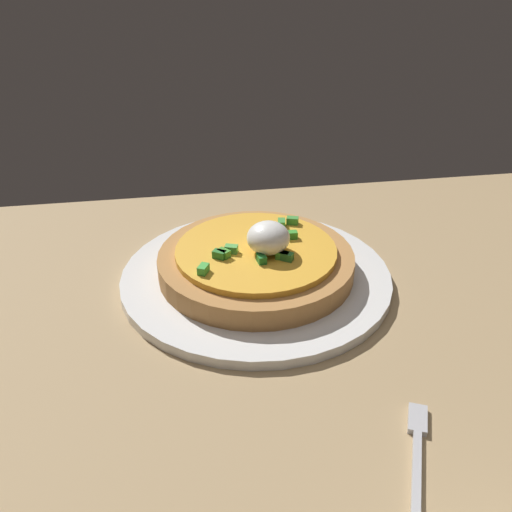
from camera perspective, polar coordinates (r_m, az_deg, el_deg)
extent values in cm
cube|color=tan|center=(50.02, -4.30, -12.41)|extent=(103.94, 72.23, 3.48)
cylinder|color=white|center=(58.91, 0.00, -2.13)|extent=(28.38, 28.38, 1.06)
cylinder|color=#B87F45|center=(58.02, 0.00, -0.73)|extent=(20.42, 20.42, 2.29)
cylinder|color=gold|center=(57.28, 0.00, 0.54)|extent=(16.70, 16.70, 0.65)
ellipsoid|color=white|center=(55.65, 1.28, 1.88)|extent=(4.36, 4.36, 3.27)
cube|color=green|center=(55.46, -3.34, 0.27)|extent=(1.43, 1.50, 0.80)
cube|color=#317B35|center=(54.93, 3.17, -0.04)|extent=(1.51, 1.37, 0.80)
cube|color=#45973F|center=(61.27, 2.64, 3.38)|extent=(1.03, 1.41, 0.80)
cube|color=#2D7C31|center=(55.32, -3.79, 0.17)|extent=(1.51, 1.38, 0.80)
cube|color=#247C30|center=(54.50, 0.55, -0.26)|extent=(0.96, 1.37, 0.80)
cube|color=#52AA4B|center=(56.19, -2.55, 0.72)|extent=(1.47, 1.18, 0.80)
cube|color=green|center=(53.03, -5.51, -1.35)|extent=(1.30, 1.50, 0.80)
cube|color=green|center=(55.08, 2.74, 0.06)|extent=(1.51, 1.31, 0.80)
cube|color=green|center=(58.15, 1.90, 1.82)|extent=(0.91, 1.34, 0.80)
cube|color=green|center=(61.94, 3.77, 3.66)|extent=(1.47, 1.17, 0.80)
cube|color=green|center=(58.91, 3.64, 2.18)|extent=(1.29, 0.81, 0.80)
cube|color=#B7B7BC|center=(41.75, 16.16, -21.13)|extent=(3.90, 7.65, 0.50)
cube|color=#B7B7BC|center=(45.44, 16.28, -15.82)|extent=(2.43, 3.13, 0.50)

